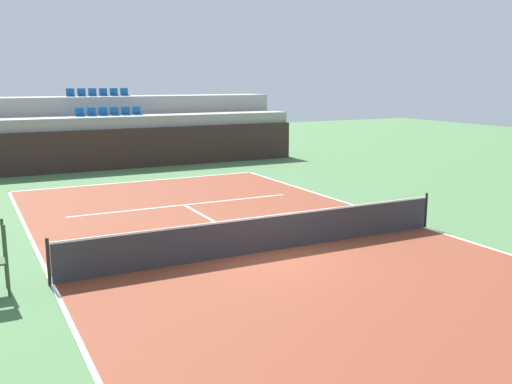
% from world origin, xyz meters
% --- Properties ---
extents(ground_plane, '(80.00, 80.00, 0.00)m').
position_xyz_m(ground_plane, '(0.00, 0.00, 0.00)').
color(ground_plane, '#477042').
extents(court_surface, '(11.00, 24.00, 0.01)m').
position_xyz_m(court_surface, '(0.00, 0.00, 0.01)').
color(court_surface, brown).
rests_on(court_surface, ground_plane).
extents(baseline_far, '(11.00, 0.10, 0.00)m').
position_xyz_m(baseline_far, '(0.00, 11.95, 0.01)').
color(baseline_far, white).
rests_on(baseline_far, court_surface).
extents(sideline_left, '(0.10, 24.00, 0.00)m').
position_xyz_m(sideline_left, '(-5.45, 0.00, 0.01)').
color(sideline_left, white).
rests_on(sideline_left, court_surface).
extents(sideline_right, '(0.10, 24.00, 0.00)m').
position_xyz_m(sideline_right, '(5.45, 0.00, 0.01)').
color(sideline_right, white).
rests_on(sideline_right, court_surface).
extents(service_line_far, '(8.26, 0.10, 0.00)m').
position_xyz_m(service_line_far, '(0.00, 6.40, 0.01)').
color(service_line_far, white).
rests_on(service_line_far, court_surface).
extents(centre_service_line, '(0.10, 6.40, 0.00)m').
position_xyz_m(centre_service_line, '(0.00, 3.20, 0.01)').
color(centre_service_line, white).
rests_on(centre_service_line, court_surface).
extents(back_wall, '(19.93, 0.30, 2.03)m').
position_xyz_m(back_wall, '(0.00, 16.00, 1.01)').
color(back_wall, '#33231E').
rests_on(back_wall, ground_plane).
extents(stands_tier_lower, '(19.93, 2.40, 2.62)m').
position_xyz_m(stands_tier_lower, '(0.00, 17.35, 1.31)').
color(stands_tier_lower, '#9E9E99').
rests_on(stands_tier_lower, ground_plane).
extents(stands_tier_upper, '(19.93, 2.40, 3.57)m').
position_xyz_m(stands_tier_upper, '(0.00, 19.75, 1.78)').
color(stands_tier_upper, '#9E9E99').
rests_on(stands_tier_upper, ground_plane).
extents(seating_row_lower, '(3.40, 0.44, 0.44)m').
position_xyz_m(seating_row_lower, '(0.00, 17.44, 2.75)').
color(seating_row_lower, '#145193').
rests_on(seating_row_lower, stands_tier_lower).
extents(seating_row_upper, '(3.40, 0.44, 0.44)m').
position_xyz_m(seating_row_upper, '(0.00, 19.84, 3.69)').
color(seating_row_upper, '#145193').
rests_on(seating_row_upper, stands_tier_upper).
extents(tennis_net, '(11.08, 0.08, 1.07)m').
position_xyz_m(tennis_net, '(0.00, 0.00, 0.51)').
color(tennis_net, black).
rests_on(tennis_net, court_surface).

